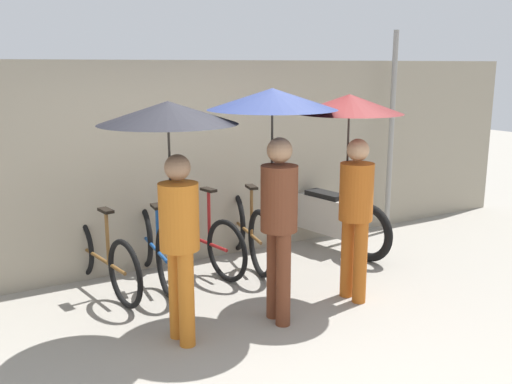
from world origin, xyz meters
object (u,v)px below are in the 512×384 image
Objects in this scene: parked_bicycle_2 at (200,238)px; pedestrian_leading at (171,149)px; parked_bicycle_0 at (101,257)px; pedestrian_center at (274,135)px; pedestrian_trailing at (352,139)px; motorcycle at (325,217)px; parked_bicycle_3 at (247,230)px; parked_bicycle_1 at (154,246)px.

pedestrian_leading reaches higher than parked_bicycle_2.
parked_bicycle_0 is 0.85× the size of pedestrian_center.
pedestrian_trailing is 0.97× the size of motorcycle.
parked_bicycle_0 is 1.03× the size of parked_bicycle_3.
pedestrian_trailing reaches higher than parked_bicycle_2.
parked_bicycle_1 is 2.00m from pedestrian_center.
parked_bicycle_0 reaches higher than motorcycle.
parked_bicycle_2 is at bearing 78.18° from motorcycle.
parked_bicycle_3 is at bearing 79.69° from motorcycle.
parked_bicycle_1 is 0.86× the size of pedestrian_trailing.
parked_bicycle_0 is 0.88× the size of pedestrian_leading.
pedestrian_leading is (-0.85, -1.38, 1.24)m from parked_bicycle_2.
parked_bicycle_3 is at bearing -98.49° from parked_bicycle_0.
parked_bicycle_1 is 1.12m from parked_bicycle_3.
parked_bicycle_2 is 2.08m from pedestrian_trailing.
pedestrian_leading is (-1.42, -1.34, 1.21)m from parked_bicycle_3.
pedestrian_leading is at bearing 179.85° from pedestrian_center.
pedestrian_trailing reaches higher than motorcycle.
parked_bicycle_3 is 0.86× the size of pedestrian_leading.
pedestrian_center is (-0.51, -1.41, 1.27)m from parked_bicycle_3.
parked_bicycle_2 reaches higher than parked_bicycle_0.
parked_bicycle_2 is 0.57m from parked_bicycle_3.
parked_bicycle_0 is 2.25m from pedestrian_center.
parked_bicycle_0 is 1.84m from pedestrian_leading.
parked_bicycle_2 is at bearing -96.06° from parked_bicycle_0.
parked_bicycle_3 is (1.12, 0.01, 0.01)m from parked_bicycle_1.
parked_bicycle_3 is 1.84m from pedestrian_trailing.
pedestrian_trailing is (1.49, -1.36, 1.19)m from parked_bicycle_1.
parked_bicycle_2 is at bearing 96.55° from pedestrian_center.
parked_bicycle_0 is 2.75m from pedestrian_trailing.
pedestrian_center reaches higher than pedestrian_trailing.
pedestrian_leading reaches higher than parked_bicycle_0.
parked_bicycle_3 is 1.11m from motorcycle.
parked_bicycle_1 is (0.56, -0.01, 0.02)m from parked_bicycle_0.
pedestrian_trailing reaches higher than pedestrian_leading.
pedestrian_trailing is (2.05, -1.36, 1.21)m from parked_bicycle_0.
motorcycle is (1.11, -0.01, 0.01)m from parked_bicycle_3.
pedestrian_center reaches higher than parked_bicycle_2.
pedestrian_leading is at bearing 172.94° from parked_bicycle_1.
motorcycle is at bearing -101.92° from parked_bicycle_2.
parked_bicycle_2 is (1.12, 0.05, 0.00)m from parked_bicycle_0.
parked_bicycle_1 is at bearing 134.80° from pedestrian_trailing.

